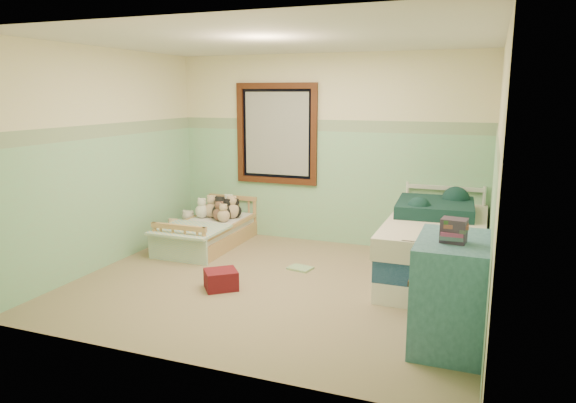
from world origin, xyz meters
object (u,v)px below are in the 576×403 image
at_px(plush_floor_cream, 189,228).
at_px(plush_floor_tan, 174,235).
at_px(toddler_bed_frame, 209,238).
at_px(twin_bed_frame, 434,269).
at_px(red_pillow, 221,280).
at_px(dresser, 451,292).
at_px(floor_book, 300,268).

distance_m(plush_floor_cream, plush_floor_tan, 0.36).
xyz_separation_m(toddler_bed_frame, twin_bed_frame, (2.94, -0.26, 0.01)).
height_order(toddler_bed_frame, red_pillow, red_pillow).
bearing_deg(twin_bed_frame, dresser, -80.21).
bearing_deg(twin_bed_frame, red_pillow, -151.09).
height_order(toddler_bed_frame, floor_book, toddler_bed_frame).
relative_size(twin_bed_frame, floor_book, 7.44).
relative_size(plush_floor_tan, floor_book, 0.91).
height_order(plush_floor_cream, dresser, dresser).
relative_size(twin_bed_frame, red_pillow, 6.07).
distance_m(twin_bed_frame, red_pillow, 2.31).
bearing_deg(red_pillow, plush_floor_tan, 137.49).
bearing_deg(toddler_bed_frame, floor_book, -18.59).
bearing_deg(toddler_bed_frame, plush_floor_cream, 151.67).
height_order(dresser, floor_book, dresser).
relative_size(toddler_bed_frame, red_pillow, 4.67).
xyz_separation_m(dresser, red_pillow, (-2.29, 0.43, -0.34)).
bearing_deg(dresser, floor_book, 143.02).
distance_m(plush_floor_cream, dresser, 4.21).
height_order(toddler_bed_frame, twin_bed_frame, twin_bed_frame).
distance_m(toddler_bed_frame, twin_bed_frame, 2.95).
xyz_separation_m(plush_floor_tan, floor_book, (1.94, -0.38, -0.11)).
bearing_deg(toddler_bed_frame, plush_floor_tan, -166.79).
xyz_separation_m(toddler_bed_frame, plush_floor_cream, (-0.46, 0.25, 0.04)).
distance_m(toddler_bed_frame, dresser, 3.69).
xyz_separation_m(toddler_bed_frame, floor_book, (1.47, -0.49, -0.08)).
bearing_deg(floor_book, plush_floor_tan, -179.75).
relative_size(plush_floor_cream, floor_book, 1.01).
height_order(toddler_bed_frame, plush_floor_tan, plush_floor_tan).
distance_m(plush_floor_tan, red_pillow, 1.87).
relative_size(plush_floor_tan, twin_bed_frame, 0.12).
height_order(plush_floor_cream, plush_floor_tan, plush_floor_cream).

